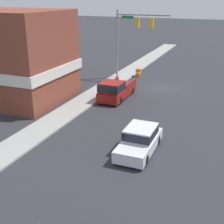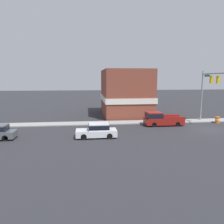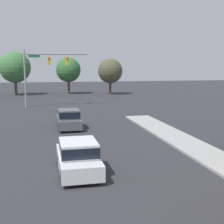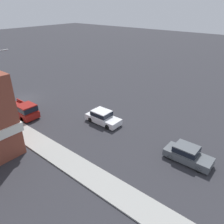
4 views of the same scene
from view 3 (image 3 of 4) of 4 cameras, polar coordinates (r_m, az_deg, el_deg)
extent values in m
cylinder|color=gray|center=(40.98, -15.61, 5.88)|extent=(0.22, 0.22, 7.19)
cylinder|color=gray|center=(40.95, -10.14, 10.39)|extent=(7.95, 0.18, 0.18)
cube|color=gold|center=(40.90, -11.41, 9.15)|extent=(0.36, 0.36, 1.05)
sphere|color=red|center=(40.71, -11.42, 9.60)|extent=(0.22, 0.22, 0.22)
cube|color=gold|center=(41.01, -8.23, 9.23)|extent=(0.36, 0.36, 1.05)
sphere|color=red|center=(40.82, -8.22, 9.67)|extent=(0.22, 0.22, 0.22)
cube|color=#196B38|center=(40.91, -14.07, 9.87)|extent=(1.40, 0.04, 0.30)
cylinder|color=black|center=(17.26, -9.59, -8.26)|extent=(0.22, 0.66, 0.66)
cylinder|color=black|center=(17.41, -3.97, -8.01)|extent=(0.22, 0.66, 0.66)
cylinder|color=black|center=(14.56, -8.98, -11.46)|extent=(0.22, 0.66, 0.66)
cylinder|color=black|center=(14.75, -2.28, -11.09)|extent=(0.22, 0.66, 0.66)
cube|color=silver|center=(15.90, -6.25, -8.87)|extent=(1.91, 4.58, 0.72)
cube|color=silver|center=(15.44, -6.18, -6.60)|extent=(1.76, 2.20, 0.73)
cube|color=black|center=(15.44, -6.18, -6.60)|extent=(1.78, 2.28, 0.51)
cylinder|color=black|center=(28.05, -9.77, -1.74)|extent=(0.22, 0.66, 0.66)
cylinder|color=black|center=(28.17, -6.52, -1.63)|extent=(0.22, 0.66, 0.66)
cylinder|color=black|center=(25.37, -9.46, -2.83)|extent=(0.22, 0.66, 0.66)
cylinder|color=black|center=(25.50, -5.86, -2.70)|extent=(0.22, 0.66, 0.66)
cube|color=#51565B|center=(26.72, -7.92, -1.75)|extent=(1.82, 4.42, 0.73)
cube|color=#51565B|center=(26.34, -7.91, -0.31)|extent=(1.68, 2.12, 0.71)
cube|color=black|center=(26.34, -7.91, -0.31)|extent=(1.69, 2.20, 0.50)
cylinder|color=#4C3823|center=(58.12, -17.16, 4.18)|extent=(0.44, 0.44, 2.45)
sphere|color=#3D703D|center=(57.98, -17.32, 7.81)|extent=(5.47, 5.47, 5.47)
cylinder|color=#4C3823|center=(58.53, -7.91, 4.47)|extent=(0.44, 0.44, 2.40)
sphere|color=#336633|center=(58.39, -7.97, 7.64)|extent=(4.52, 4.52, 4.52)
cylinder|color=#4C3823|center=(57.11, -0.32, 4.37)|extent=(0.44, 0.44, 2.24)
sphere|color=#4C4C33|center=(56.96, -0.33, 7.50)|extent=(4.44, 4.44, 4.44)
camera|label=1|loc=(32.67, -19.39, 15.54)|focal=50.00mm
camera|label=2|loc=(27.73, -67.49, 6.07)|focal=35.00mm
camera|label=4|loc=(37.65, 20.23, 20.87)|focal=35.00mm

